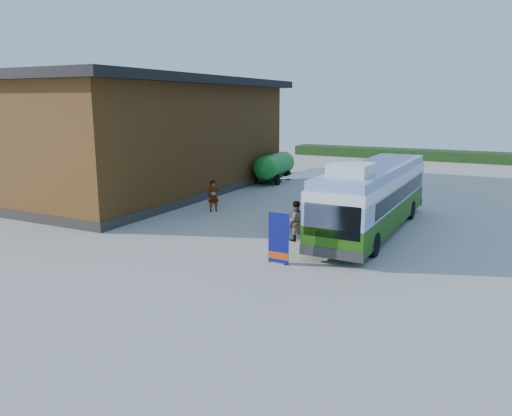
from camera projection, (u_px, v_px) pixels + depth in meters
The scene contains 10 objects.
ground at pixel (221, 252), 20.21m from camera, with size 100.00×100.00×0.00m, color #BCB7AD.
barn at pixel (162, 138), 32.83m from camera, with size 9.60×21.20×7.50m.
hedge at pixel (486, 158), 49.65m from camera, with size 40.00×3.00×1.00m, color #264419.
bus at pixel (373, 196), 23.05m from camera, with size 2.65×11.69×3.58m.
awning at pixel (325, 174), 23.71m from camera, with size 2.64×4.24×0.51m.
banner at pixel (279, 243), 18.58m from camera, with size 0.85×0.19×1.95m.
picnic_table at pixel (293, 219), 23.44m from camera, with size 1.44×1.31×0.77m.
person_a at pixel (214, 196), 27.48m from camera, with size 0.63×0.41×1.73m, color #999999.
person_b at pixel (295, 221), 21.69m from camera, with size 0.86×0.67×1.77m, color #999999.
slurry_tanker at pixel (275, 166), 37.41m from camera, with size 1.98×5.82×2.15m.
Camera 1 is at (10.07, -16.63, 5.97)m, focal length 35.00 mm.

